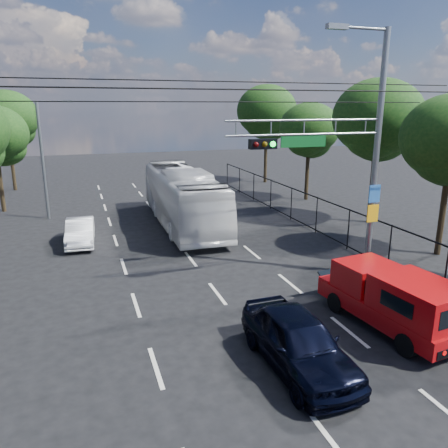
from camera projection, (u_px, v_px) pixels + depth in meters
name	position (u px, v px, depth m)	size (l,w,h in m)	color
ground	(336.00, 448.00, 8.90)	(120.00, 120.00, 0.00)	black
lane_markings	(181.00, 246.00, 21.70)	(6.12, 38.00, 0.01)	beige
signal_mast	(350.00, 147.00, 16.46)	(6.43, 0.39, 9.50)	slate
streetlight_left	(45.00, 154.00, 26.05)	(2.09, 0.22, 7.08)	slate
utility_wires	(209.00, 91.00, 15.08)	(22.00, 5.04, 0.74)	black
fence_right	(335.00, 222.00, 22.09)	(0.06, 34.03, 2.00)	black
tree_right_c	(377.00, 124.00, 24.77)	(5.10, 5.10, 8.29)	black
tree_right_d	(309.00, 133.00, 31.28)	(4.32, 4.32, 7.02)	black
tree_right_e	(267.00, 115.00, 38.38)	(5.28, 5.28, 8.58)	black
tree_left_e	(7.00, 122.00, 34.72)	(4.92, 4.92, 7.99)	black
red_pickup	(393.00, 298.00, 13.49)	(2.38, 5.22, 1.88)	black
navy_hatchback	(298.00, 341.00, 11.50)	(1.78, 4.42, 1.51)	black
white_bus	(183.00, 197.00, 25.30)	(2.73, 11.69, 3.26)	silver
white_van	(80.00, 232.00, 21.94)	(1.32, 3.78, 1.24)	white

